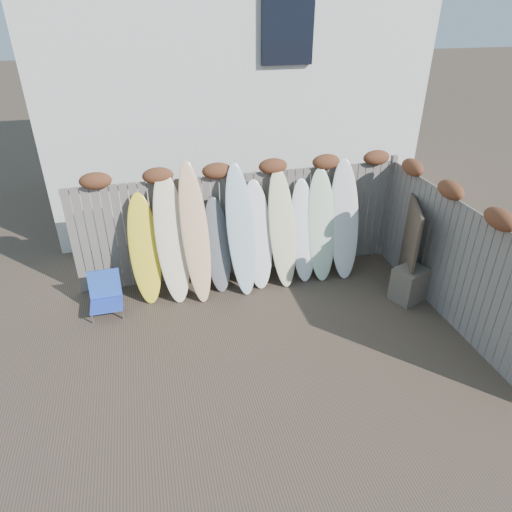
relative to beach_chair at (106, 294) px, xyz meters
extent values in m
plane|color=#493A2D|center=(2.50, -1.70, -0.33)|extent=(80.00, 80.00, 0.00)
cube|color=slate|center=(2.50, 0.70, 0.67)|extent=(6.00, 0.10, 2.00)
cube|color=slate|center=(5.50, 0.70, 0.72)|extent=(0.10, 0.10, 2.10)
ellipsoid|color=brown|center=(0.10, 0.66, 1.77)|extent=(0.52, 0.28, 0.28)
ellipsoid|color=brown|center=(1.10, 0.66, 1.77)|extent=(0.52, 0.28, 0.28)
ellipsoid|color=brown|center=(2.10, 0.66, 1.77)|extent=(0.52, 0.28, 0.28)
ellipsoid|color=brown|center=(3.10, 0.66, 1.77)|extent=(0.52, 0.28, 0.28)
ellipsoid|color=brown|center=(4.10, 0.66, 1.77)|extent=(0.52, 0.28, 0.28)
ellipsoid|color=brown|center=(5.10, 0.66, 1.77)|extent=(0.52, 0.28, 0.28)
cube|color=slate|center=(5.50, -1.50, 0.67)|extent=(0.10, 4.40, 2.00)
ellipsoid|color=brown|center=(5.46, -2.20, 1.77)|extent=(0.28, 0.56, 0.28)
ellipsoid|color=brown|center=(5.46, -1.10, 1.77)|extent=(0.28, 0.56, 0.28)
ellipsoid|color=brown|center=(5.46, 0.00, 1.77)|extent=(0.28, 0.56, 0.28)
cube|color=silver|center=(3.00, 4.80, 2.67)|extent=(8.00, 5.00, 6.00)
cube|color=black|center=(3.80, 2.25, 3.87)|extent=(1.00, 0.12, 1.30)
cube|color=blue|center=(0.00, -0.13, -0.13)|extent=(0.54, 0.47, 0.03)
cube|color=#234AB0|center=(0.00, 0.13, 0.13)|extent=(0.53, 0.17, 0.48)
cylinder|color=silver|center=(-0.23, -0.33, -0.23)|extent=(0.03, 0.03, 0.20)
cylinder|color=#A3A2A9|center=(-0.24, 0.07, -0.23)|extent=(0.03, 0.03, 0.20)
cylinder|color=#B7B6BE|center=(0.25, -0.32, -0.23)|extent=(0.03, 0.03, 0.20)
cylinder|color=#B6B5BD|center=(0.24, 0.08, -0.23)|extent=(0.03, 0.03, 0.20)
cube|color=#50413C|center=(5.16, -0.96, -0.02)|extent=(0.65, 0.60, 0.62)
cube|color=#33281F|center=(5.27, -0.60, 0.50)|extent=(0.46, 1.04, 1.66)
ellipsoid|color=yellow|center=(0.73, 0.30, 0.61)|extent=(0.52, 0.68, 1.88)
ellipsoid|color=#F9E7C1|center=(1.20, 0.25, 0.78)|extent=(0.60, 0.81, 2.21)
ellipsoid|color=#FFC299|center=(1.60, 0.19, 0.86)|extent=(0.53, 0.86, 2.37)
ellipsoid|color=slate|center=(1.99, 0.31, 0.51)|extent=(0.48, 0.62, 1.68)
ellipsoid|color=#AEC5D1|center=(2.40, 0.21, 0.81)|extent=(0.55, 0.83, 2.27)
ellipsoid|color=white|center=(2.72, 0.28, 0.64)|extent=(0.55, 0.70, 1.93)
ellipsoid|color=beige|center=(3.18, 0.26, 0.73)|extent=(0.54, 0.78, 2.11)
ellipsoid|color=white|center=(3.60, 0.30, 0.61)|extent=(0.51, 0.68, 1.86)
ellipsoid|color=silver|center=(3.94, 0.28, 0.69)|extent=(0.59, 0.76, 2.04)
ellipsoid|color=silver|center=(4.39, 0.27, 0.76)|extent=(0.62, 0.82, 2.17)
camera|label=1|loc=(0.91, -6.80, 4.38)|focal=32.00mm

